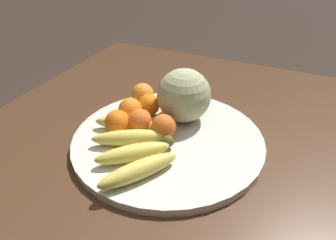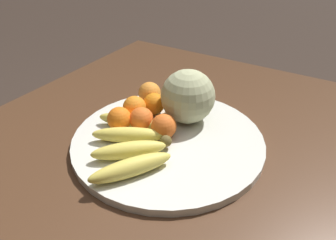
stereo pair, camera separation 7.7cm
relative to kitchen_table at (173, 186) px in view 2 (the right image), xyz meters
name	(u,v)px [view 2 (the right image)]	position (x,y,z in m)	size (l,w,h in m)	color
kitchen_table	(173,186)	(0.00, 0.00, 0.00)	(1.26, 1.11, 0.73)	#4C301E
fruit_bowl	(168,140)	(0.04, 0.04, 0.10)	(0.47, 0.47, 0.02)	silver
melon	(188,96)	(0.13, 0.04, 0.18)	(0.14, 0.14, 0.14)	#B2B789
banana_bunch	(131,143)	(-0.05, 0.08, 0.13)	(0.27, 0.26, 0.04)	brown
orange_front_left	(135,108)	(0.07, 0.16, 0.14)	(0.06, 0.06, 0.06)	orange
orange_front_right	(119,119)	(0.01, 0.16, 0.14)	(0.06, 0.06, 0.06)	orange
orange_mid_center	(150,93)	(0.16, 0.17, 0.14)	(0.06, 0.06, 0.06)	orange
orange_back_left	(141,119)	(0.03, 0.11, 0.14)	(0.06, 0.06, 0.06)	orange
orange_back_right	(164,126)	(0.04, 0.05, 0.14)	(0.06, 0.06, 0.06)	orange
orange_top_small	(154,104)	(0.12, 0.13, 0.14)	(0.06, 0.06, 0.06)	orange
produce_tag	(168,118)	(0.11, 0.08, 0.11)	(0.10, 0.06, 0.00)	white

